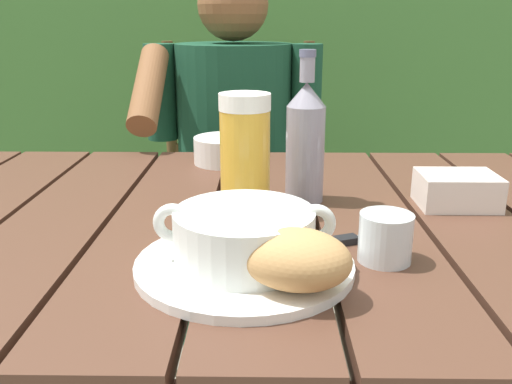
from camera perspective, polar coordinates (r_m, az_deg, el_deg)
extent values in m
cube|color=#4F3123|center=(0.95, -19.24, -3.05)|extent=(0.15, 0.85, 0.04)
cube|color=#4F3123|center=(0.91, -9.51, -3.24)|extent=(0.15, 0.85, 0.04)
cube|color=#4F3123|center=(0.89, 0.85, -3.34)|extent=(0.15, 0.85, 0.04)
cube|color=#4F3123|center=(0.91, 11.21, -3.33)|extent=(0.15, 0.85, 0.04)
cube|color=#4F3123|center=(0.95, 20.93, -3.22)|extent=(0.15, 0.85, 0.04)
cube|color=#4F3123|center=(1.28, 0.84, 0.53)|extent=(1.42, 0.03, 0.08)
cube|color=#427535|center=(2.63, 0.88, 14.99)|extent=(3.52, 0.60, 1.86)
cylinder|color=#4C3823|center=(2.88, -11.81, 9.22)|extent=(0.10, 0.10, 1.30)
cylinder|color=#4C3823|center=(3.01, -21.57, 11.12)|extent=(0.10, 0.10, 1.55)
cylinder|color=#523D1E|center=(1.68, 5.82, -12.24)|extent=(0.04, 0.04, 0.43)
cylinder|color=#523D1E|center=(1.71, -10.01, -12.01)|extent=(0.04, 0.04, 0.43)
cylinder|color=#523D1E|center=(2.01, 4.96, -7.06)|extent=(0.04, 0.04, 0.43)
cylinder|color=#523D1E|center=(2.03, -8.15, -6.94)|extent=(0.04, 0.04, 0.43)
cube|color=#523D1E|center=(1.75, -1.94, -2.81)|extent=(0.49, 0.40, 0.02)
cylinder|color=#523D1E|center=(1.86, 5.36, 6.84)|extent=(0.04, 0.04, 0.55)
cylinder|color=#523D1E|center=(1.88, -8.79, 6.83)|extent=(0.04, 0.04, 0.55)
cube|color=#523D1E|center=(1.87, -1.73, 4.40)|extent=(0.46, 0.02, 0.04)
cube|color=#523D1E|center=(1.84, -1.77, 8.57)|extent=(0.46, 0.02, 0.04)
cube|color=#523D1E|center=(1.83, -1.81, 12.83)|extent=(0.46, 0.02, 0.04)
cylinder|color=#18452E|center=(1.57, 0.81, -14.11)|extent=(0.11, 0.11, 0.45)
cylinder|color=#18452E|center=(1.54, 0.86, -3.03)|extent=(0.13, 0.40, 0.13)
cylinder|color=#18452E|center=(1.58, -5.55, -14.00)|extent=(0.11, 0.11, 0.45)
cylinder|color=#18452E|center=(1.55, -5.46, -2.99)|extent=(0.13, 0.40, 0.13)
cylinder|color=#18452E|center=(1.57, -2.22, 6.46)|extent=(0.32, 0.32, 0.48)
sphere|color=brown|center=(1.54, -2.38, 18.90)|extent=(0.19, 0.19, 0.19)
cylinder|color=#18452E|center=(1.53, 5.29, 10.24)|extent=(0.08, 0.08, 0.26)
cylinder|color=#18452E|center=(1.56, -9.80, 10.17)|extent=(0.08, 0.08, 0.26)
cylinder|color=brown|center=(1.40, -11.04, 10.52)|extent=(0.07, 0.25, 0.21)
cylinder|color=white|center=(0.69, -1.10, -7.55)|extent=(0.27, 0.27, 0.01)
cylinder|color=white|center=(0.68, -1.12, -4.57)|extent=(0.17, 0.17, 0.07)
cylinder|color=orange|center=(0.67, -1.12, -3.43)|extent=(0.15, 0.15, 0.01)
torus|color=white|center=(0.68, -8.50, -3.20)|extent=(0.05, 0.01, 0.05)
torus|color=white|center=(0.68, 6.32, -3.29)|extent=(0.05, 0.01, 0.05)
ellipsoid|color=tan|center=(0.61, 4.27, -6.95)|extent=(0.15, 0.13, 0.07)
cylinder|color=gold|center=(0.87, -1.06, 3.09)|extent=(0.08, 0.08, 0.17)
cylinder|color=white|center=(0.85, -1.10, 9.36)|extent=(0.08, 0.08, 0.03)
cylinder|color=gray|center=(0.93, 5.20, 3.90)|extent=(0.07, 0.07, 0.16)
cone|color=gray|center=(0.91, 5.37, 10.08)|extent=(0.07, 0.07, 0.04)
cylinder|color=gray|center=(0.91, 5.44, 12.55)|extent=(0.02, 0.02, 0.04)
cylinder|color=slate|center=(0.91, 5.49, 14.17)|extent=(0.03, 0.03, 0.01)
cylinder|color=silver|center=(0.73, 13.40, -4.63)|extent=(0.07, 0.07, 0.06)
cube|color=white|center=(0.97, 20.23, 0.20)|extent=(0.13, 0.10, 0.06)
cube|color=#CD561E|center=(0.93, 21.18, -0.69)|extent=(0.09, 0.00, 0.03)
cube|color=silver|center=(0.80, 12.36, -4.57)|extent=(0.11, 0.06, 0.00)
cube|color=black|center=(0.77, 8.57, -5.09)|extent=(0.06, 0.04, 0.01)
cylinder|color=white|center=(1.19, -3.17, 4.38)|extent=(0.14, 0.14, 0.06)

